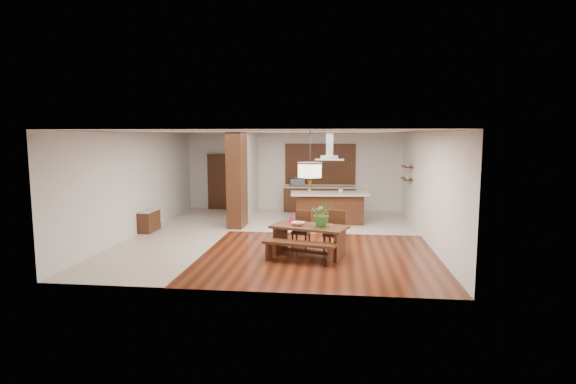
# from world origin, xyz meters

# --- Properties ---
(room_shell) EXTENTS (9.00, 9.04, 2.92)m
(room_shell) POSITION_xyz_m (0.00, 0.00, 2.06)
(room_shell) COLOR #3E180B
(room_shell) RESTS_ON ground
(tile_hallway) EXTENTS (2.50, 9.00, 0.01)m
(tile_hallway) POSITION_xyz_m (-2.75, 0.00, 0.01)
(tile_hallway) COLOR beige
(tile_hallway) RESTS_ON ground
(tile_kitchen) EXTENTS (5.50, 4.00, 0.01)m
(tile_kitchen) POSITION_xyz_m (1.25, 2.50, 0.01)
(tile_kitchen) COLOR beige
(tile_kitchen) RESTS_ON ground
(soffit_band) EXTENTS (8.00, 9.00, 0.02)m
(soffit_band) POSITION_xyz_m (0.00, 0.00, 2.88)
(soffit_band) COLOR #3B1E0E
(soffit_band) RESTS_ON room_shell
(partition_pier) EXTENTS (0.45, 1.00, 2.90)m
(partition_pier) POSITION_xyz_m (-1.40, 1.20, 1.45)
(partition_pier) COLOR black
(partition_pier) RESTS_ON ground
(partition_stub) EXTENTS (0.18, 2.40, 2.90)m
(partition_stub) POSITION_xyz_m (-1.40, 3.30, 1.45)
(partition_stub) COLOR silver
(partition_stub) RESTS_ON ground
(hallway_console) EXTENTS (0.37, 0.88, 0.63)m
(hallway_console) POSITION_xyz_m (-3.81, 0.20, 0.32)
(hallway_console) COLOR black
(hallway_console) RESTS_ON ground
(hallway_doorway) EXTENTS (1.10, 0.20, 2.10)m
(hallway_doorway) POSITION_xyz_m (-2.70, 4.40, 1.05)
(hallway_doorway) COLOR black
(hallway_doorway) RESTS_ON ground
(rear_counter) EXTENTS (2.60, 0.62, 0.95)m
(rear_counter) POSITION_xyz_m (1.00, 4.20, 0.48)
(rear_counter) COLOR black
(rear_counter) RESTS_ON ground
(kitchen_window) EXTENTS (2.60, 0.08, 1.50)m
(kitchen_window) POSITION_xyz_m (1.00, 4.46, 1.75)
(kitchen_window) COLOR olive
(kitchen_window) RESTS_ON room_shell
(shelf_lower) EXTENTS (0.26, 0.90, 0.04)m
(shelf_lower) POSITION_xyz_m (3.87, 2.60, 1.40)
(shelf_lower) COLOR black
(shelf_lower) RESTS_ON room_shell
(shelf_upper) EXTENTS (0.26, 0.90, 0.04)m
(shelf_upper) POSITION_xyz_m (3.87, 2.60, 1.80)
(shelf_upper) COLOR black
(shelf_upper) RESTS_ON room_shell
(dining_table) EXTENTS (1.90, 1.35, 0.72)m
(dining_table) POSITION_xyz_m (1.02, -1.95, 0.53)
(dining_table) COLOR black
(dining_table) RESTS_ON ground
(dining_bench) EXTENTS (1.67, 0.72, 0.46)m
(dining_bench) POSITION_xyz_m (0.83, -2.54, 0.23)
(dining_bench) COLOR black
(dining_bench) RESTS_ON ground
(dining_chair_left) EXTENTS (0.49, 0.49, 0.94)m
(dining_chair_left) POSITION_xyz_m (0.77, -1.32, 0.47)
(dining_chair_left) COLOR black
(dining_chair_left) RESTS_ON ground
(dining_chair_right) EXTENTS (0.57, 0.57, 1.00)m
(dining_chair_right) POSITION_xyz_m (1.59, -1.58, 0.50)
(dining_chair_right) COLOR black
(dining_chair_right) RESTS_ON ground
(pendant_lantern) EXTENTS (0.64, 0.64, 1.31)m
(pendant_lantern) POSITION_xyz_m (1.02, -1.95, 2.25)
(pendant_lantern) COLOR beige
(pendant_lantern) RESTS_ON room_shell
(foliage_plant) EXTENTS (0.57, 0.52, 0.58)m
(foliage_plant) POSITION_xyz_m (1.32, -1.97, 1.01)
(foliage_plant) COLOR #307627
(foliage_plant) RESTS_ON dining_table
(fruit_bowl) EXTENTS (0.38, 0.38, 0.07)m
(fruit_bowl) POSITION_xyz_m (0.75, -1.92, 0.75)
(fruit_bowl) COLOR beige
(fruit_bowl) RESTS_ON dining_table
(napkin_cone) EXTENTS (0.17, 0.17, 0.22)m
(napkin_cone) POSITION_xyz_m (0.57, -1.67, 0.82)
(napkin_cone) COLOR red
(napkin_cone) RESTS_ON dining_table
(gold_ornament) EXTENTS (0.08, 0.08, 0.10)m
(gold_ornament) POSITION_xyz_m (1.52, -2.24, 0.77)
(gold_ornament) COLOR gold
(gold_ornament) RESTS_ON dining_table
(kitchen_island) EXTENTS (2.51, 1.29, 1.00)m
(kitchen_island) POSITION_xyz_m (1.39, 2.02, 0.51)
(kitchen_island) COLOR black
(kitchen_island) RESTS_ON ground
(range_hood) EXTENTS (0.90, 0.55, 0.87)m
(range_hood) POSITION_xyz_m (1.39, 2.02, 2.46)
(range_hood) COLOR silver
(range_hood) RESTS_ON room_shell
(island_cup) EXTENTS (0.17, 0.17, 0.11)m
(island_cup) POSITION_xyz_m (1.75, 1.95, 1.05)
(island_cup) COLOR white
(island_cup) RESTS_ON kitchen_island
(microwave) EXTENTS (0.58, 0.46, 0.28)m
(microwave) POSITION_xyz_m (0.17, 4.22, 1.09)
(microwave) COLOR silver
(microwave) RESTS_ON rear_counter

